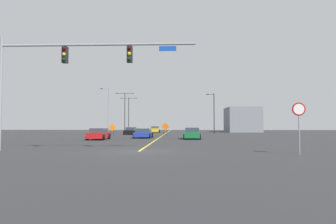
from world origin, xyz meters
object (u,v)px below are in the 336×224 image
(traffic_signal_assembly, at_px, (64,65))
(street_lamp_far_right, at_px, (108,108))
(car_green_distant, at_px, (192,133))
(car_red_passing, at_px, (99,134))
(stop_sign, at_px, (299,118))
(car_yellow_mid, at_px, (155,130))
(construction_sign_left_shoulder, at_px, (112,128))
(street_lamp_near_left, at_px, (125,109))
(street_lamp_mid_right, at_px, (129,111))
(construction_sign_left_lane, at_px, (165,127))
(street_lamp_far_left, at_px, (213,112))
(car_blue_approaching, at_px, (143,133))
(car_black_far, at_px, (131,131))

(traffic_signal_assembly, distance_m, street_lamp_far_right, 37.73)
(car_green_distant, distance_m, car_red_passing, 10.96)
(stop_sign, bearing_deg, street_lamp_far_right, 118.02)
(car_yellow_mid, bearing_deg, car_green_distant, -76.01)
(street_lamp_far_right, distance_m, construction_sign_left_shoulder, 15.50)
(street_lamp_near_left, relative_size, street_lamp_mid_right, 1.06)
(street_lamp_far_right, bearing_deg, traffic_signal_assembly, -80.22)
(construction_sign_left_shoulder, relative_size, car_red_passing, 0.47)
(street_lamp_mid_right, xyz_separation_m, car_red_passing, (4.12, -42.78, -4.66))
(stop_sign, distance_m, construction_sign_left_lane, 26.61)
(car_red_passing, bearing_deg, construction_sign_left_lane, 52.06)
(street_lamp_far_left, distance_m, car_yellow_mid, 13.96)
(construction_sign_left_shoulder, relative_size, car_blue_approaching, 0.45)
(traffic_signal_assembly, bearing_deg, construction_sign_left_lane, 76.95)
(traffic_signal_assembly, bearing_deg, car_green_distant, 61.05)
(car_yellow_mid, bearing_deg, street_lamp_far_right, -145.42)
(street_lamp_far_left, distance_m, street_lamp_mid_right, 28.65)
(construction_sign_left_lane, height_order, car_yellow_mid, construction_sign_left_lane)
(street_lamp_far_right, relative_size, street_lamp_mid_right, 1.00)
(street_lamp_far_left, height_order, car_black_far, street_lamp_far_left)
(car_green_distant, height_order, car_yellow_mid, car_yellow_mid)
(street_lamp_mid_right, xyz_separation_m, car_blue_approaching, (8.72, -38.43, -4.70))
(car_black_far, bearing_deg, traffic_signal_assembly, -88.26)
(traffic_signal_assembly, xyz_separation_m, car_green_distant, (9.04, 16.34, -4.88))
(street_lamp_mid_right, height_order, construction_sign_left_lane, street_lamp_mid_right)
(construction_sign_left_shoulder, distance_m, car_blue_approaching, 6.49)
(street_lamp_far_left, xyz_separation_m, car_blue_approaching, (-11.21, -17.88, -3.63))
(traffic_signal_assembly, bearing_deg, street_lamp_far_left, 68.93)
(street_lamp_near_left, relative_size, car_yellow_mid, 2.25)
(stop_sign, distance_m, street_lamp_mid_right, 62.10)
(car_black_far, distance_m, car_blue_approaching, 13.42)
(construction_sign_left_shoulder, distance_m, car_green_distant, 12.90)
(construction_sign_left_lane, xyz_separation_m, car_red_passing, (-7.19, -9.23, -0.67))
(construction_sign_left_lane, height_order, car_green_distant, construction_sign_left_lane)
(street_lamp_mid_right, height_order, construction_sign_left_shoulder, street_lamp_mid_right)
(street_lamp_near_left, bearing_deg, car_blue_approaching, -74.98)
(car_green_distant, bearing_deg, stop_sign, -73.89)
(street_lamp_far_right, bearing_deg, stop_sign, -61.98)
(street_lamp_far_right, relative_size, construction_sign_left_shoulder, 4.84)
(traffic_signal_assembly, bearing_deg, stop_sign, -6.33)
(construction_sign_left_shoulder, bearing_deg, stop_sign, -56.06)
(traffic_signal_assembly, relative_size, car_green_distant, 2.75)
(street_lamp_mid_right, height_order, car_green_distant, street_lamp_mid_right)
(traffic_signal_assembly, height_order, street_lamp_far_right, street_lamp_far_right)
(construction_sign_left_shoulder, height_order, car_yellow_mid, construction_sign_left_shoulder)
(street_lamp_far_right, xyz_separation_m, street_lamp_mid_right, (0.56, 19.92, 0.41))
(stop_sign, bearing_deg, street_lamp_near_left, 110.95)
(street_lamp_far_left, xyz_separation_m, car_yellow_mid, (-11.73, 6.67, -3.57))
(car_green_distant, height_order, car_blue_approaching, car_green_distant)
(car_black_far, xyz_separation_m, car_red_passing, (-0.78, -17.21, 0.05))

